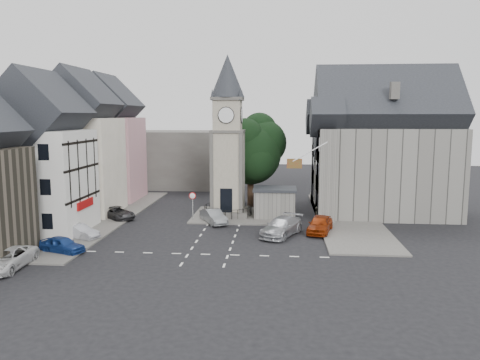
# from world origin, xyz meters

# --- Properties ---
(ground) EXTENTS (120.00, 120.00, 0.00)m
(ground) POSITION_xyz_m (0.00, 0.00, 0.00)
(ground) COLOR black
(ground) RESTS_ON ground
(pavement_west) EXTENTS (6.00, 30.00, 0.14)m
(pavement_west) POSITION_xyz_m (-12.50, 6.00, 0.07)
(pavement_west) COLOR #595651
(pavement_west) RESTS_ON ground
(pavement_east) EXTENTS (6.00, 26.00, 0.14)m
(pavement_east) POSITION_xyz_m (12.00, 8.00, 0.07)
(pavement_east) COLOR #595651
(pavement_east) RESTS_ON ground
(central_island) EXTENTS (10.00, 8.00, 0.16)m
(central_island) POSITION_xyz_m (1.50, 8.00, 0.08)
(central_island) COLOR #595651
(central_island) RESTS_ON ground
(road_markings) EXTENTS (20.00, 8.00, 0.01)m
(road_markings) POSITION_xyz_m (0.00, -5.50, 0.01)
(road_markings) COLOR silver
(road_markings) RESTS_ON ground
(clock_tower) EXTENTS (4.86, 4.86, 16.25)m
(clock_tower) POSITION_xyz_m (0.00, 7.99, 8.12)
(clock_tower) COLOR #4C4944
(clock_tower) RESTS_ON ground
(stone_shelter) EXTENTS (4.30, 3.30, 3.08)m
(stone_shelter) POSITION_xyz_m (4.80, 7.50, 1.55)
(stone_shelter) COLOR slate
(stone_shelter) RESTS_ON ground
(town_tree) EXTENTS (7.20, 7.20, 10.80)m
(town_tree) POSITION_xyz_m (2.00, 13.00, 6.97)
(town_tree) COLOR black
(town_tree) RESTS_ON ground
(warning_sign_post) EXTENTS (0.70, 0.19, 2.85)m
(warning_sign_post) POSITION_xyz_m (-3.20, 5.43, 2.03)
(warning_sign_post) COLOR black
(warning_sign_post) RESTS_ON ground
(terrace_pink) EXTENTS (8.10, 7.60, 12.80)m
(terrace_pink) POSITION_xyz_m (-15.50, 16.00, 6.58)
(terrace_pink) COLOR #C3868F
(terrace_pink) RESTS_ON ground
(terrace_cream) EXTENTS (8.10, 7.60, 12.80)m
(terrace_cream) POSITION_xyz_m (-15.50, 8.00, 6.58)
(terrace_cream) COLOR beige
(terrace_cream) RESTS_ON ground
(terrace_tudor) EXTENTS (8.10, 7.60, 12.00)m
(terrace_tudor) POSITION_xyz_m (-15.50, 0.00, 6.19)
(terrace_tudor) COLOR silver
(terrace_tudor) RESTS_ON ground
(backdrop_west) EXTENTS (20.00, 10.00, 8.00)m
(backdrop_west) POSITION_xyz_m (-12.00, 28.00, 4.00)
(backdrop_west) COLOR #4C4944
(backdrop_west) RESTS_ON ground
(east_building) EXTENTS (14.40, 11.40, 12.60)m
(east_building) POSITION_xyz_m (15.59, 11.00, 6.26)
(east_building) COLOR slate
(east_building) RESTS_ON ground
(east_boundary_wall) EXTENTS (0.40, 16.00, 0.90)m
(east_boundary_wall) POSITION_xyz_m (9.20, 10.00, 0.45)
(east_boundary_wall) COLOR slate
(east_boundary_wall) RESTS_ON ground
(flagpole) EXTENTS (3.68, 0.10, 2.74)m
(flagpole) POSITION_xyz_m (8.00, 4.00, 7.00)
(flagpole) COLOR white
(flagpole) RESTS_ON ground
(car_west_blue) EXTENTS (3.95, 2.62, 1.25)m
(car_west_blue) POSITION_xyz_m (-11.03, -6.00, 0.62)
(car_west_blue) COLOR navy
(car_west_blue) RESTS_ON ground
(car_west_silver) EXTENTS (3.92, 2.57, 1.22)m
(car_west_silver) POSITION_xyz_m (-11.50, -2.00, 0.61)
(car_west_silver) COLOR #AAABB2
(car_west_silver) RESTS_ON ground
(car_west_grey) EXTENTS (4.61, 4.44, 1.22)m
(car_west_grey) POSITION_xyz_m (-10.84, 5.65, 0.61)
(car_west_grey) COLOR #272729
(car_west_grey) RESTS_ON ground
(car_island_silver) EXTENTS (3.28, 4.28, 1.36)m
(car_island_silver) POSITION_xyz_m (-1.00, 4.50, 0.68)
(car_island_silver) COLOR gray
(car_island_silver) RESTS_ON ground
(car_island_east) EXTENTS (4.25, 5.81, 1.56)m
(car_island_east) POSITION_xyz_m (5.48, 0.50, 0.78)
(car_island_east) COLOR #9EA0A6
(car_island_east) RESTS_ON ground
(car_east_red) EXTENTS (2.90, 4.84, 1.54)m
(car_east_red) POSITION_xyz_m (8.85, 1.76, 0.77)
(car_east_red) COLOR maroon
(car_east_red) RESTS_ON ground
(van_sw_white) EXTENTS (2.51, 5.17, 1.41)m
(van_sw_white) POSITION_xyz_m (-13.00, -10.00, 0.71)
(van_sw_white) COLOR silver
(van_sw_white) RESTS_ON ground
(pedestrian) EXTENTS (0.69, 0.60, 1.58)m
(pedestrian) POSITION_xyz_m (9.15, 7.69, 0.79)
(pedestrian) COLOR beige
(pedestrian) RESTS_ON ground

